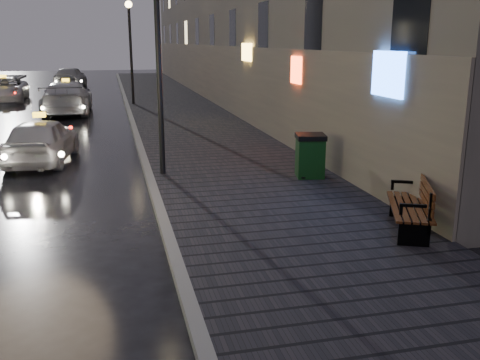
# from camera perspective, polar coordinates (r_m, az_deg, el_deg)

# --- Properties ---
(ground) EXTENTS (120.00, 120.00, 0.00)m
(ground) POSITION_cam_1_polar(r_m,az_deg,el_deg) (8.19, -17.12, -10.98)
(ground) COLOR black
(ground) RESTS_ON ground
(sidewalk) EXTENTS (4.60, 58.00, 0.15)m
(sidewalk) POSITION_cam_1_polar(r_m,az_deg,el_deg) (28.78, -7.08, 7.82)
(sidewalk) COLOR black
(sidewalk) RESTS_ON ground
(curb) EXTENTS (0.20, 58.00, 0.15)m
(curb) POSITION_cam_1_polar(r_m,az_deg,el_deg) (28.61, -11.89, 7.57)
(curb) COLOR slate
(curb) RESTS_ON ground
(lamp_near) EXTENTS (0.36, 0.36, 5.28)m
(lamp_near) POSITION_cam_1_polar(r_m,az_deg,el_deg) (13.45, -8.75, 14.65)
(lamp_near) COLOR black
(lamp_near) RESTS_ON sidewalk
(lamp_far) EXTENTS (0.36, 0.36, 5.28)m
(lamp_far) POSITION_cam_1_polar(r_m,az_deg,el_deg) (29.42, -11.62, 14.45)
(lamp_far) COLOR black
(lamp_far) RESTS_ON sidewalk
(bench) EXTENTS (1.33, 1.94, 0.94)m
(bench) POSITION_cam_1_polar(r_m,az_deg,el_deg) (9.97, 18.04, -2.58)
(bench) COLOR black
(bench) RESTS_ON sidewalk
(trash_bin) EXTENTS (0.83, 0.83, 1.07)m
(trash_bin) POSITION_cam_1_polar(r_m,az_deg,el_deg) (13.38, 7.48, 2.64)
(trash_bin) COLOR black
(trash_bin) RESTS_ON sidewalk
(taxi_near) EXTENTS (2.05, 4.06, 1.33)m
(taxi_near) POSITION_cam_1_polar(r_m,az_deg,el_deg) (16.51, -20.41, 4.01)
(taxi_near) COLOR silver
(taxi_near) RESTS_ON ground
(taxi_mid) EXTENTS (2.27, 5.39, 1.55)m
(taxi_mid) POSITION_cam_1_polar(r_m,az_deg,el_deg) (27.35, -17.97, 8.35)
(taxi_mid) COLOR silver
(taxi_mid) RESTS_ON ground
(taxi_far) EXTENTS (2.48, 5.08, 1.39)m
(taxi_far) POSITION_cam_1_polar(r_m,az_deg,el_deg) (34.37, -23.84, 8.83)
(taxi_far) COLOR silver
(taxi_far) RESTS_ON ground
(car_far) EXTENTS (2.46, 4.79, 1.56)m
(car_far) POSITION_cam_1_polar(r_m,az_deg,el_deg) (43.10, -17.63, 10.44)
(car_far) COLOR #A7A8B0
(car_far) RESTS_ON ground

